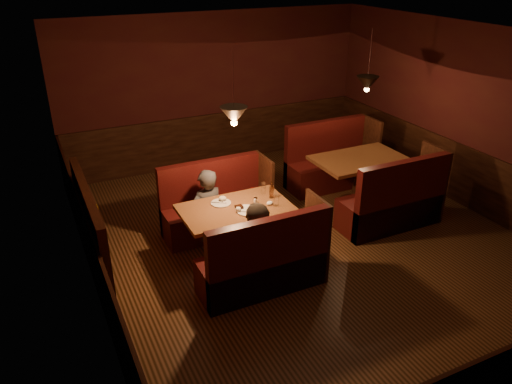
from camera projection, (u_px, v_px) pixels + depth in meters
name	position (u px, v px, depth m)	size (l,w,h in m)	color
room	(291.00, 179.00, 6.82)	(6.02, 7.02, 2.92)	#311D09
main_table	(237.00, 219.00, 6.71)	(1.47, 0.89, 1.03)	brown
main_bench_far	(216.00, 210.00, 7.50)	(1.61, 0.58, 1.10)	#3C0B08
main_bench_near	(266.00, 266.00, 6.15)	(1.61, 0.58, 1.10)	#3C0B08
second_table	(359.00, 170.00, 8.17)	(1.48, 0.95, 0.83)	brown
second_bench_far	(330.00, 165.00, 9.01)	(1.63, 0.61, 1.17)	#3C0B08
second_bench_near	(394.00, 205.00, 7.58)	(1.63, 0.61, 1.17)	#3C0B08
diner_a	(206.00, 195.00, 7.05)	(0.54, 0.36, 1.48)	#373739
diner_b	(260.00, 234.00, 6.08)	(0.73, 0.57, 1.49)	#3F342C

